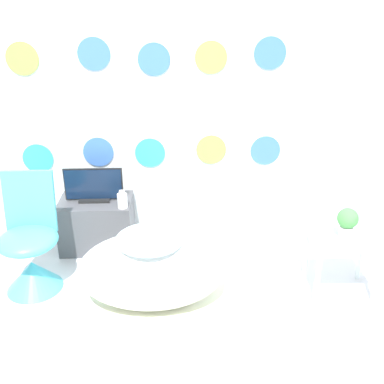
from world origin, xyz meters
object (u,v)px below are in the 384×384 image
tv (94,187)px  potted_plant_left (347,221)px  vase (122,200)px  bathtub (151,270)px  chair (31,255)px

tv → potted_plant_left: bearing=-21.2°
tv → vase: size_ratio=3.27×
bathtub → chair: (-0.86, 0.22, 0.00)m
vase → potted_plant_left: (1.56, -0.56, 0.08)m
bathtub → tv: tv is taller
vase → chair: bearing=-145.1°
chair → tv: size_ratio=1.81×
bathtub → chair: 0.88m
chair → potted_plant_left: (2.17, -0.13, 0.30)m
bathtub → potted_plant_left: size_ratio=4.42×
chair → tv: chair is taller
potted_plant_left → bathtub: bearing=-176.3°
chair → vase: bearing=34.9°
tv → vase: bearing=-30.2°
bathtub → vase: vase is taller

